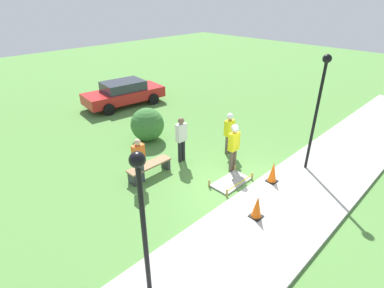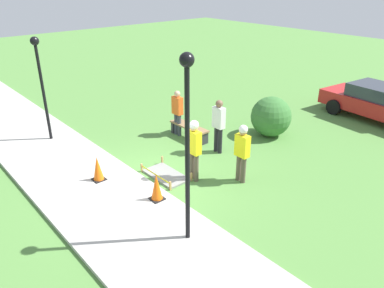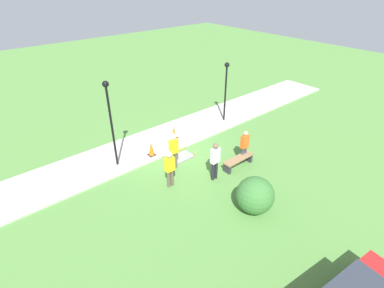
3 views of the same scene
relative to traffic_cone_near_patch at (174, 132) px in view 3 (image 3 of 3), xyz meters
name	(u,v)px [view 3 (image 3 of 3)]	position (x,y,z in m)	size (l,w,h in m)	color
ground_plane	(173,153)	(0.89, 1.05, -0.45)	(60.00, 60.00, 0.00)	#51843D
sidewalk	(157,142)	(0.89, -0.37, -0.40)	(28.00, 2.84, 0.10)	#ADAAA3
wet_concrete_patch	(179,158)	(0.94, 1.65, -0.42)	(1.42, 0.80, 0.26)	gray
traffic_cone_near_patch	(174,132)	(0.00, 0.00, 0.00)	(0.34, 0.34, 0.71)	black
traffic_cone_far_patch	(151,149)	(1.87, 0.65, 0.01)	(0.34, 0.34, 0.73)	black
park_bench	(238,161)	(-0.74, 3.95, -0.12)	(1.66, 0.44, 0.47)	#2D2D33
worker_supervisor	(174,148)	(1.61, 2.13, 0.63)	(0.40, 0.26, 1.81)	brown
worker_assistant	(170,166)	(2.53, 3.07, 0.56)	(0.40, 0.25, 1.71)	brown
bystander_in_orange_shirt	(245,145)	(-1.22, 3.83, 0.48)	(0.40, 0.22, 1.65)	#383D47
bystander_in_gray_shirt	(215,159)	(0.76, 3.92, 0.57)	(0.40, 0.23, 1.79)	black
lamppost_near	(110,113)	(3.54, 0.27, 2.28)	(0.28, 0.28, 4.03)	black
lamppost_far	(226,83)	(-3.69, 0.12, 1.96)	(0.28, 0.28, 3.48)	black
shrub_rounded_near	(255,195)	(1.00, 6.31, 0.27)	(1.44, 1.44, 1.44)	#387033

